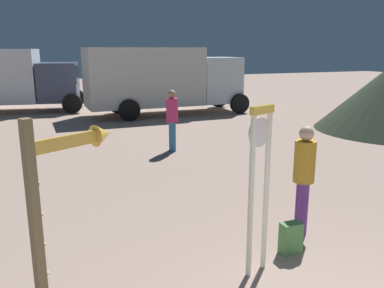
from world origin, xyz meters
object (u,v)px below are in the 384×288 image
(standing_clock, at_px, (259,176))
(box_truck_far, at_px, (3,78))
(person_near_clock, at_px, (304,174))
(box_truck_near, at_px, (162,78))
(arrow_sign, at_px, (63,182))
(person_distant, at_px, (172,117))
(backpack, at_px, (290,238))

(standing_clock, xyz_separation_m, box_truck_far, (-3.73, 16.62, 0.24))
(person_near_clock, distance_m, box_truck_near, 12.44)
(arrow_sign, height_order, person_near_clock, arrow_sign)
(person_near_clock, xyz_separation_m, box_truck_near, (1.62, 12.32, 0.66))
(person_distant, bearing_deg, standing_clock, -99.71)
(person_distant, height_order, box_truck_far, box_truck_far)
(person_distant, relative_size, box_truck_far, 0.26)
(person_near_clock, bearing_deg, box_truck_near, 82.53)
(backpack, distance_m, box_truck_near, 13.14)
(arrow_sign, xyz_separation_m, person_distant, (3.49, 6.42, -0.53))
(backpack, height_order, box_truck_near, box_truck_near)
(person_distant, distance_m, box_truck_far, 11.20)
(arrow_sign, bearing_deg, box_truck_near, 67.77)
(person_near_clock, xyz_separation_m, box_truck_far, (-5.05, 15.85, 0.61))
(person_distant, height_order, box_truck_near, box_truck_near)
(box_truck_near, bearing_deg, standing_clock, -102.62)
(standing_clock, xyz_separation_m, box_truck_near, (2.93, 13.10, 0.29))
(person_distant, bearing_deg, backpack, -93.65)
(person_near_clock, xyz_separation_m, person_distant, (-0.20, 5.77, 0.02))
(standing_clock, height_order, backpack, standing_clock)
(standing_clock, distance_m, box_truck_far, 17.04)
(person_distant, distance_m, box_truck_near, 6.83)
(standing_clock, relative_size, box_truck_near, 0.31)
(person_distant, bearing_deg, arrow_sign, -118.50)
(box_truck_near, bearing_deg, backpack, -99.77)
(box_truck_far, bearing_deg, box_truck_near, -27.88)
(person_near_clock, bearing_deg, backpack, -137.39)
(person_distant, xyz_separation_m, box_truck_near, (1.81, 6.55, 0.64))
(person_distant, bearing_deg, person_near_clock, -88.04)
(box_truck_near, xyz_separation_m, box_truck_far, (-6.66, 3.53, -0.05))
(person_near_clock, bearing_deg, person_distant, 91.96)
(backpack, bearing_deg, arrow_sign, -178.15)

